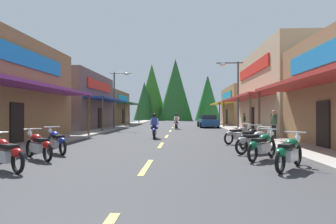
# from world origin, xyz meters

# --- Properties ---
(ground) EXTENTS (10.20, 77.55, 0.10)m
(ground) POSITION_xyz_m (0.00, 23.78, -0.05)
(ground) COLOR #38383A
(sidewalk_left) EXTENTS (2.02, 77.55, 0.12)m
(sidewalk_left) POSITION_xyz_m (-6.11, 23.78, 0.06)
(sidewalk_left) COLOR gray
(sidewalk_left) RESTS_ON ground
(sidewalk_right) EXTENTS (2.02, 77.55, 0.12)m
(sidewalk_right) POSITION_xyz_m (6.11, 23.78, 0.06)
(sidewalk_right) COLOR #9E9991
(sidewalk_right) RESTS_ON ground
(centerline_dashes) EXTENTS (0.16, 54.82, 0.01)m
(centerline_dashes) POSITION_xyz_m (0.00, 27.39, 0.01)
(centerline_dashes) COLOR #E0C64C
(centerline_dashes) RESTS_ON ground
(storefront_left_middle) EXTENTS (10.73, 10.65, 5.46)m
(storefront_left_middle) POSITION_xyz_m (-11.54, 26.34, 2.73)
(storefront_left_middle) COLOR brown
(storefront_left_middle) RESTS_ON ground
(storefront_left_far) EXTENTS (10.23, 9.29, 4.58)m
(storefront_left_far) POSITION_xyz_m (-11.29, 37.45, 2.29)
(storefront_left_far) COLOR brown
(storefront_left_far) RESTS_ON ground
(storefront_right_middle) EXTENTS (8.72, 13.57, 6.86)m
(storefront_right_middle) POSITION_xyz_m (10.55, 23.46, 3.43)
(storefront_right_middle) COLOR tan
(storefront_right_middle) RESTS_ON ground
(storefront_right_far) EXTENTS (8.33, 10.90, 5.08)m
(storefront_right_far) POSITION_xyz_m (10.34, 37.48, 2.54)
(storefront_right_far) COLOR olive
(storefront_right_far) RESTS_ON ground
(streetlamp_left) EXTENTS (2.12, 0.30, 5.57)m
(streetlamp_left) POSITION_xyz_m (-5.15, 25.69, 3.68)
(streetlamp_left) COLOR #474C51
(streetlamp_left) RESTS_ON ground
(streetlamp_right) EXTENTS (2.12, 0.30, 5.69)m
(streetlamp_right) POSITION_xyz_m (5.16, 21.50, 3.76)
(streetlamp_right) COLOR #474C51
(streetlamp_right) RESTS_ON ground
(motorcycle_parked_right_0) EXTENTS (1.39, 1.76, 1.04)m
(motorcycle_parked_right_0) POSITION_xyz_m (4.03, 6.87, 0.49)
(motorcycle_parked_right_0) COLOR black
(motorcycle_parked_right_0) RESTS_ON ground
(motorcycle_parked_right_1) EXTENTS (1.44, 1.72, 1.04)m
(motorcycle_parked_right_1) POSITION_xyz_m (3.75, 8.51, 0.49)
(motorcycle_parked_right_1) COLOR black
(motorcycle_parked_right_1) RESTS_ON ground
(motorcycle_parked_right_2) EXTENTS (1.86, 1.22, 1.04)m
(motorcycle_parked_right_2) POSITION_xyz_m (3.91, 10.03, 0.49)
(motorcycle_parked_right_2) COLOR black
(motorcycle_parked_right_2) RESTS_ON ground
(motorcycle_parked_right_3) EXTENTS (1.44, 1.72, 1.04)m
(motorcycle_parked_right_3) POSITION_xyz_m (4.16, 11.84, 0.49)
(motorcycle_parked_right_3) COLOR black
(motorcycle_parked_right_3) RESTS_ON ground
(motorcycle_parked_right_4) EXTENTS (1.78, 1.35, 1.04)m
(motorcycle_parked_right_4) POSITION_xyz_m (3.96, 13.55, 0.49)
(motorcycle_parked_right_4) COLOR black
(motorcycle_parked_right_4) RESTS_ON ground
(motorcycle_parked_left_1) EXTENTS (1.82, 1.29, 1.04)m
(motorcycle_parked_left_1) POSITION_xyz_m (-3.80, 6.33, 0.49)
(motorcycle_parked_left_1) COLOR black
(motorcycle_parked_left_1) RESTS_ON ground
(motorcycle_parked_left_2) EXTENTS (1.68, 1.48, 1.04)m
(motorcycle_parked_left_2) POSITION_xyz_m (-3.83, 8.18, 0.49)
(motorcycle_parked_left_2) COLOR black
(motorcycle_parked_left_2) RESTS_ON ground
(motorcycle_parked_left_3) EXTENTS (1.51, 1.66, 1.04)m
(motorcycle_parked_left_3) POSITION_xyz_m (-3.87, 9.61, 0.49)
(motorcycle_parked_left_3) COLOR black
(motorcycle_parked_left_3) RESTS_ON ground
(rider_cruising_lead) EXTENTS (0.60, 2.14, 1.57)m
(rider_cruising_lead) POSITION_xyz_m (-0.70, 16.42, 0.66)
(rider_cruising_lead) COLOR black
(rider_cruising_lead) RESTS_ON ground
(rider_cruising_trailing) EXTENTS (0.60, 2.14, 1.57)m
(rider_cruising_trailing) POSITION_xyz_m (0.48, 26.96, 0.66)
(rider_cruising_trailing) COLOR black
(rider_cruising_trailing) RESTS_ON ground
(pedestrian_by_shop) EXTENTS (0.36, 0.55, 1.77)m
(pedestrian_by_shop) POSITION_xyz_m (6.30, 15.24, 1.03)
(pedestrian_by_shop) COLOR black
(pedestrian_by_shop) RESTS_ON ground
(pedestrian_browsing) EXTENTS (0.35, 0.55, 1.60)m
(pedestrian_browsing) POSITION_xyz_m (6.44, 23.69, 0.92)
(pedestrian_browsing) COLOR #B2A599
(pedestrian_browsing) RESTS_ON ground
(parked_car_curbside) EXTENTS (2.19, 4.36, 1.40)m
(parked_car_curbside) POSITION_xyz_m (3.90, 30.45, 0.69)
(parked_car_curbside) COLOR #1E4C8C
(parked_car_curbside) RESTS_ON ground
(treeline_backdrop) EXTENTS (19.96, 11.82, 13.92)m
(treeline_backdrop) POSITION_xyz_m (-0.71, 63.62, 6.05)
(treeline_backdrop) COLOR #226723
(treeline_backdrop) RESTS_ON ground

